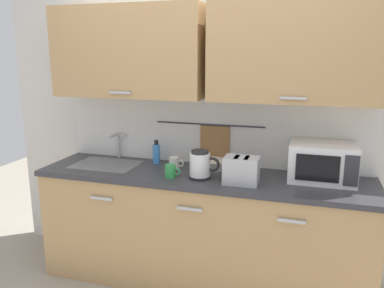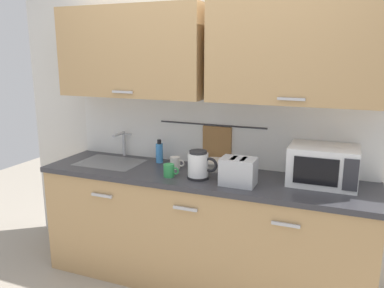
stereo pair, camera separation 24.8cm
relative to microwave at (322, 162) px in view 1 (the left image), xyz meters
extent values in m
cube|color=tan|center=(-0.86, -0.11, -0.61)|extent=(2.50, 0.60, 0.86)
cube|color=#B7B7BC|center=(-1.55, -0.42, -0.30)|extent=(0.18, 0.02, 0.02)
cube|color=#B7B7BC|center=(-0.86, -0.42, -0.30)|extent=(0.18, 0.02, 0.02)
cube|color=#B7B7BC|center=(-0.17, -0.42, -0.30)|extent=(0.18, 0.02, 0.02)
cube|color=#333338|center=(-0.86, -0.11, -0.16)|extent=(2.53, 0.63, 0.04)
cube|color=#9EA0A5|center=(-1.69, -0.09, -0.18)|extent=(0.52, 0.38, 0.09)
cube|color=silver|center=(-0.86, 0.22, 0.21)|extent=(3.70, 0.06, 2.50)
cube|color=silver|center=(-0.86, 0.19, 0.14)|extent=(2.50, 0.01, 0.55)
cube|color=tan|center=(-1.50, 0.03, 0.77)|extent=(1.22, 0.33, 0.70)
cube|color=#B7B7BC|center=(-1.50, -0.15, 0.47)|extent=(0.18, 0.01, 0.02)
cube|color=tan|center=(-0.22, 0.03, 0.77)|extent=(1.22, 0.33, 0.70)
cube|color=#B7B7BC|center=(-0.22, -0.15, 0.47)|extent=(0.18, 0.01, 0.02)
cylinder|color=#333338|center=(-0.88, 0.17, 0.19)|extent=(0.90, 0.01, 0.01)
cube|color=olive|center=(-0.83, 0.17, 0.01)|extent=(0.24, 0.02, 0.34)
cylinder|color=#B2B5BA|center=(-1.69, 0.14, -0.03)|extent=(0.03, 0.03, 0.22)
cylinder|color=#B2B5BA|center=(-1.69, 0.06, 0.07)|extent=(0.02, 0.16, 0.02)
cube|color=#B2B5BA|center=(-1.65, 0.14, 0.06)|extent=(0.07, 0.02, 0.01)
cube|color=white|center=(0.00, 0.00, 0.00)|extent=(0.46, 0.34, 0.27)
cube|color=black|center=(-0.04, -0.17, 0.00)|extent=(0.29, 0.01, 0.18)
cube|color=#2D2D33|center=(0.18, -0.17, 0.00)|extent=(0.09, 0.01, 0.21)
cylinder|color=black|center=(-0.85, -0.21, -0.13)|extent=(0.16, 0.16, 0.02)
cylinder|color=white|center=(-0.85, -0.21, -0.03)|extent=(0.15, 0.15, 0.17)
cylinder|color=#262628|center=(-0.85, -0.21, 0.06)|extent=(0.13, 0.13, 0.02)
torus|color=black|center=(-0.76, -0.21, -0.02)|extent=(0.11, 0.02, 0.11)
cylinder|color=#3F8CD8|center=(-1.30, 0.06, -0.06)|extent=(0.06, 0.06, 0.16)
cylinder|color=black|center=(-1.30, 0.06, 0.04)|extent=(0.03, 0.03, 0.04)
cylinder|color=silver|center=(-1.11, -0.05, -0.09)|extent=(0.08, 0.08, 0.09)
torus|color=silver|center=(-1.05, -0.05, -0.09)|extent=(0.06, 0.01, 0.06)
cylinder|color=silver|center=(-0.80, 0.05, -0.10)|extent=(0.17, 0.17, 0.07)
torus|color=silver|center=(-0.80, 0.05, -0.07)|extent=(0.21, 0.21, 0.01)
cube|color=#B7BABF|center=(-0.54, -0.24, -0.04)|extent=(0.24, 0.17, 0.19)
cube|color=black|center=(-0.57, -0.24, 0.05)|extent=(0.03, 0.12, 0.01)
cube|color=black|center=(-0.50, -0.24, 0.05)|extent=(0.03, 0.12, 0.01)
cube|color=black|center=(-0.67, -0.24, -0.01)|extent=(0.02, 0.02, 0.02)
cylinder|color=green|center=(-1.06, -0.25, -0.09)|extent=(0.08, 0.08, 0.09)
torus|color=green|center=(-1.01, -0.25, -0.09)|extent=(0.06, 0.01, 0.06)
camera|label=1|loc=(-0.10, -2.83, 0.76)|focal=36.56mm
camera|label=2|loc=(0.13, -2.75, 0.76)|focal=36.56mm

